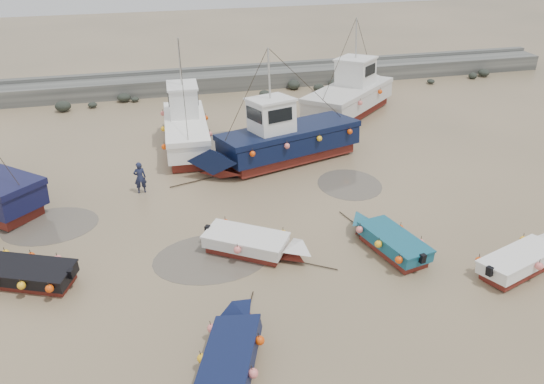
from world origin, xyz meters
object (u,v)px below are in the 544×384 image
at_px(dinghy_2, 388,237).
at_px(dinghy_4, 19,271).
at_px(dinghy_3, 527,258).
at_px(cabin_boat_3, 354,93).
at_px(person, 142,192).
at_px(dinghy_1, 235,351).
at_px(cabin_boat_1, 185,124).
at_px(cabin_boat_2, 280,140).
at_px(dinghy_5, 254,242).

height_order(dinghy_2, dinghy_4, same).
distance_m(dinghy_3, cabin_boat_3, 18.80).
distance_m(dinghy_2, person, 12.24).
height_order(dinghy_1, dinghy_4, same).
bearing_deg(cabin_boat_1, cabin_boat_3, 18.48).
xyz_separation_m(dinghy_1, cabin_boat_2, (5.09, 14.07, 0.76)).
bearing_deg(dinghy_5, person, -113.07).
bearing_deg(cabin_boat_1, dinghy_1, -88.26).
xyz_separation_m(dinghy_3, person, (-14.26, 10.09, -0.55)).
distance_m(dinghy_5, cabin_boat_2, 9.03).
bearing_deg(dinghy_1, cabin_boat_1, 110.08).
distance_m(cabin_boat_2, cabin_boat_3, 9.76).
xyz_separation_m(cabin_boat_1, cabin_boat_3, (11.77, 3.31, -0.03)).
relative_size(dinghy_3, person, 3.42).
xyz_separation_m(dinghy_4, person, (4.58, 6.29, -0.55)).
relative_size(dinghy_4, person, 3.33).
bearing_deg(dinghy_3, dinghy_1, -98.24).
xyz_separation_m(dinghy_5, cabin_boat_3, (10.24, 15.21, 0.77)).
distance_m(dinghy_3, dinghy_4, 19.22).
height_order(dinghy_3, cabin_boat_1, cabin_boat_1).
height_order(dinghy_5, cabin_boat_3, cabin_boat_3).
distance_m(dinghy_4, dinghy_5, 8.89).
bearing_deg(cabin_boat_3, dinghy_3, -41.30).
height_order(dinghy_1, cabin_boat_3, cabin_boat_3).
bearing_deg(cabin_boat_2, cabin_boat_1, 37.90).
height_order(dinghy_3, cabin_boat_2, cabin_boat_2).
height_order(dinghy_1, cabin_boat_1, cabin_boat_1).
distance_m(dinghy_3, person, 17.48).
height_order(dinghy_1, cabin_boat_2, cabin_boat_2).
xyz_separation_m(cabin_boat_2, person, (-7.56, -1.86, -1.31)).
bearing_deg(dinghy_3, dinghy_2, -137.91).
relative_size(dinghy_4, cabin_boat_1, 0.55).
relative_size(cabin_boat_2, person, 6.65).
distance_m(dinghy_1, dinghy_2, 8.60).
bearing_deg(dinghy_4, dinghy_1, -106.75).
relative_size(dinghy_3, dinghy_4, 1.03).
bearing_deg(dinghy_5, dinghy_2, 113.24).
xyz_separation_m(dinghy_4, dinghy_5, (8.89, -0.23, 0.00)).
bearing_deg(dinghy_4, cabin_boat_1, -8.98).
relative_size(dinghy_4, cabin_boat_2, 0.50).
bearing_deg(cabin_boat_2, person, 88.01).
bearing_deg(person, cabin_boat_3, -155.18).
height_order(cabin_boat_2, cabin_boat_3, same).
bearing_deg(person, dinghy_3, 138.69).
height_order(dinghy_3, dinghy_4, same).
relative_size(dinghy_2, dinghy_3, 0.95).
relative_size(dinghy_1, cabin_boat_2, 0.50).
relative_size(dinghy_5, cabin_boat_3, 0.55).
relative_size(dinghy_3, cabin_boat_2, 0.51).
xyz_separation_m(cabin_boat_1, person, (-2.78, -5.37, -1.35)).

